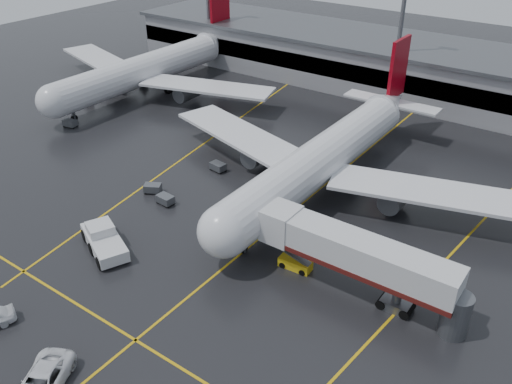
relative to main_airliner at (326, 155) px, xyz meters
The scene contains 18 objects.
ground 10.57m from the main_airliner, 90.00° to the right, with size 220.00×220.00×0.00m, color black.
apron_line_centre 10.57m from the main_airliner, 90.00° to the right, with size 0.25×90.00×0.02m, color gold.
apron_line_stop 31.98m from the main_airliner, 90.00° to the right, with size 60.00×0.25×0.02m, color gold.
apron_line_left 20.44m from the main_airliner, behind, with size 0.25×70.00×0.02m, color gold.
apron_line_right 18.49m from the main_airliner, ahead, with size 0.25×70.00×0.02m, color gold.
terminal 38.23m from the main_airliner, 90.00° to the left, with size 122.00×19.00×8.60m.
light_mast_mid 34.26m from the main_airliner, 98.80° to the left, with size 3.00×1.20×25.45m.
main_airliner is the anchor object (origin of this frame).
second_airliner 43.68m from the main_airliner, 164.05° to the left, with size 48.80×45.60×14.10m.
jet_bridge 19.68m from the main_airliner, 52.90° to the right, with size 19.90×3.40×6.05m.
pushback_tractor 27.50m from the main_airliner, 115.96° to the right, with size 7.85×5.66×2.61m.
belt_loader 17.27m from the main_airliner, 70.26° to the right, with size 3.33×1.72×2.05m.
service_van_a 39.42m from the main_airliner, 92.66° to the right, with size 2.92×6.33×1.76m, color white.
baggage_cart_a 19.81m from the main_airliner, 131.84° to the right, with size 2.10×1.45×1.12m.
baggage_cart_b 21.29m from the main_airliner, 140.07° to the right, with size 2.38×2.12×1.12m.
baggage_cart_c 14.40m from the main_airliner, 161.06° to the right, with size 2.15×1.54×1.12m.
baggage_cart_d 46.53m from the main_airliner, behind, with size 2.32×1.89×1.12m.
baggage_cart_e 41.33m from the main_airliner, behind, with size 2.21×1.65×1.12m.
Camera 1 is at (26.78, -42.39, 33.09)m, focal length 37.75 mm.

